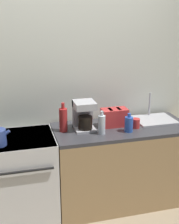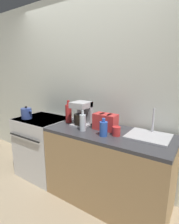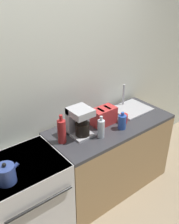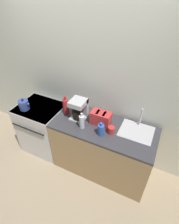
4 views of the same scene
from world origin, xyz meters
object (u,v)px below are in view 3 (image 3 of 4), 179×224
Objects in this scene: cup_red at (124,118)px; stove at (26,200)px; coffee_maker at (79,121)px; toaster at (104,116)px; kettle at (6,174)px; bottle_blue at (122,122)px; bottle_clear at (101,128)px; bottle_red at (62,131)px.

stove is at bearing 178.05° from cup_red.
coffee_maker is at bearing 168.39° from cup_red.
toaster is at bearing 0.92° from coffee_maker.
toaster is 0.34m from coffee_maker.
bottle_blue reaches higher than kettle.
coffee_maker is at bearing -179.08° from toaster.
cup_red is at bearing -30.25° from toaster.
bottle_clear is at bearing -7.58° from stove.
toaster is 0.27m from bottle_clear.
toaster is 1.14× the size of bottle_clear.
stove is 8.96× the size of cup_red.
bottle_clear is 0.79× the size of bottle_red.
kettle is 1.20m from toaster.
bottle_red is 0.76m from cup_red.
toaster is 1.40× the size of bottle_blue.
toaster reaches higher than cup_red.
toaster is 0.23m from cup_red.
bottle_blue reaches higher than toaster.
toaster is 0.21m from bottle_blue.
cup_red is (0.75, -0.10, -0.08)m from bottle_red.
toaster is at bearing 42.83° from bottle_clear.
bottle_blue is at bearing -6.43° from stove.
stove is at bearing -173.05° from bottle_red.
bottle_blue is 1.95× the size of cup_red.
bottle_clear is (-0.20, -0.18, 0.00)m from toaster.
kettle reaches higher than cup_red.
toaster is at bearing 149.75° from cup_red.
bottle_blue reaches higher than cup_red.
toaster reaches higher than stove.
coffee_maker is 0.22m from bottle_red.
bottle_red is 3.03× the size of cup_red.
toaster is 0.55m from bottle_red.
kettle is 0.79× the size of bottle_clear.
cup_red is (1.21, -0.04, 0.48)m from stove.
stove is 4.70× the size of kettle.
kettle is 0.66m from bottle_red.
bottle_clear is at bearing -137.17° from toaster.
stove is at bearing 172.42° from bottle_clear.
coffee_maker reaches higher than bottle_red.
coffee_maker is 0.55m from cup_red.
coffee_maker is 0.23m from bottle_clear.
kettle is (-0.17, -0.13, 0.51)m from stove.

